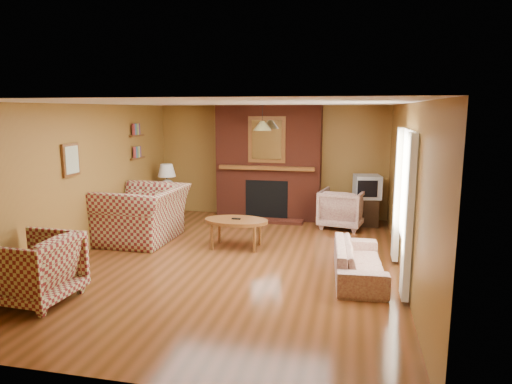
% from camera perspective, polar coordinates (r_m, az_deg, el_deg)
% --- Properties ---
extents(floor, '(6.50, 6.50, 0.00)m').
position_cam_1_polar(floor, '(7.12, -2.99, -8.68)').
color(floor, '#4F2B11').
rests_on(floor, ground).
extents(ceiling, '(6.50, 6.50, 0.00)m').
position_cam_1_polar(ceiling, '(6.74, -3.19, 11.02)').
color(ceiling, silver).
rests_on(ceiling, wall_back).
extents(wall_back, '(6.50, 0.00, 6.50)m').
position_cam_1_polar(wall_back, '(9.97, 1.89, 3.87)').
color(wall_back, olive).
rests_on(wall_back, floor).
extents(wall_front, '(6.50, 0.00, 6.50)m').
position_cam_1_polar(wall_front, '(3.87, -16.07, -6.81)').
color(wall_front, olive).
rests_on(wall_front, floor).
extents(wall_left, '(0.00, 6.50, 6.50)m').
position_cam_1_polar(wall_left, '(7.86, -20.94, 1.47)').
color(wall_left, olive).
rests_on(wall_left, floor).
extents(wall_right, '(0.00, 6.50, 6.50)m').
position_cam_1_polar(wall_right, '(6.62, 18.26, 0.10)').
color(wall_right, olive).
rests_on(wall_right, floor).
extents(fireplace, '(2.20, 0.82, 2.40)m').
position_cam_1_polar(fireplace, '(9.71, 1.61, 3.59)').
color(fireplace, '#582013').
rests_on(fireplace, floor).
extents(window_right, '(0.10, 1.85, 2.00)m').
position_cam_1_polar(window_right, '(6.43, 17.97, -0.83)').
color(window_right, beige).
rests_on(window_right, wall_right).
extents(bookshelf, '(0.09, 0.55, 0.71)m').
position_cam_1_polar(bookshelf, '(9.42, -14.50, 6.03)').
color(bookshelf, brown).
rests_on(bookshelf, wall_left).
extents(botanical_print, '(0.05, 0.40, 0.50)m').
position_cam_1_polar(botanical_print, '(7.56, -22.14, 3.74)').
color(botanical_print, brown).
rests_on(botanical_print, wall_left).
extents(pendant_light, '(0.36, 0.36, 0.48)m').
position_cam_1_polar(pendant_light, '(8.98, 0.81, 8.29)').
color(pendant_light, black).
rests_on(pendant_light, ceiling).
extents(plaid_loveseat, '(1.32, 1.50, 0.96)m').
position_cam_1_polar(plaid_loveseat, '(8.35, -13.89, -2.68)').
color(plaid_loveseat, maroon).
rests_on(plaid_loveseat, floor).
extents(plaid_armchair, '(0.96, 0.94, 0.83)m').
position_cam_1_polar(plaid_armchair, '(6.20, -25.99, -8.59)').
color(plaid_armchair, maroon).
rests_on(plaid_armchair, floor).
extents(floral_sofa, '(0.76, 1.69, 0.48)m').
position_cam_1_polar(floral_sofa, '(6.55, 12.74, -8.40)').
color(floral_sofa, '#C4BA98').
rests_on(floral_sofa, floor).
extents(floral_armchair, '(0.96, 0.98, 0.77)m').
position_cam_1_polar(floral_armchair, '(9.18, 10.70, -2.03)').
color(floral_armchair, '#C4BA98').
rests_on(floral_armchair, floor).
extents(coffee_table, '(1.08, 0.67, 0.51)m').
position_cam_1_polar(coffee_table, '(7.70, -2.50, -3.80)').
color(coffee_table, brown).
rests_on(coffee_table, floor).
extents(side_table, '(0.43, 0.43, 0.55)m').
position_cam_1_polar(side_table, '(9.96, -10.97, -1.70)').
color(side_table, brown).
rests_on(side_table, floor).
extents(table_lamp, '(0.38, 0.38, 0.63)m').
position_cam_1_polar(table_lamp, '(9.85, -11.09, 1.86)').
color(table_lamp, silver).
rests_on(table_lamp, side_table).
extents(tv_stand, '(0.52, 0.48, 0.55)m').
position_cam_1_polar(tv_stand, '(9.51, 13.60, -2.37)').
color(tv_stand, black).
rests_on(tv_stand, floor).
extents(crt_tv, '(0.58, 0.58, 0.47)m').
position_cam_1_polar(crt_tv, '(9.41, 13.73, 0.64)').
color(crt_tv, '#ACAFB4').
rests_on(crt_tv, tv_stand).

